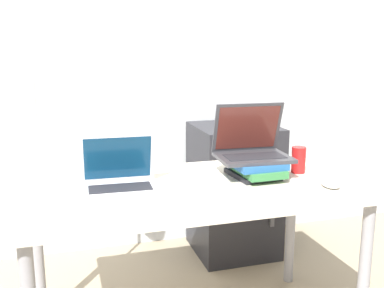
{
  "coord_description": "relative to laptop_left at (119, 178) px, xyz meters",
  "views": [
    {
      "loc": [
        -0.53,
        -1.38,
        1.3
      ],
      "look_at": [
        -0.0,
        0.37,
        0.9
      ],
      "focal_mm": 42.0,
      "sensor_mm": 36.0,
      "label": 1
    }
  ],
  "objects": [
    {
      "name": "mini_fridge",
      "position": [
        0.81,
        0.73,
        -0.35
      ],
      "size": [
        0.49,
        0.5,
        0.82
      ],
      "color": "#232328",
      "rests_on": "ground_plane"
    },
    {
      "name": "laptop_on_books",
      "position": [
        0.6,
        0.03,
        0.09
      ],
      "size": [
        0.33,
        0.26,
        0.25
      ],
      "color": "#333338",
      "rests_on": "book_stack"
    },
    {
      "name": "desk_lamp",
      "position": [
        -0.25,
        0.17,
        0.42
      ],
      "size": [
        0.23,
        0.2,
        0.63
      ],
      "color": "white",
      "rests_on": "desk"
    },
    {
      "name": "wall_back",
      "position": [
        0.3,
        1.04,
        0.58
      ],
      "size": [
        8.0,
        0.05,
        2.7
      ],
      "color": "silver",
      "rests_on": "ground_plane"
    },
    {
      "name": "wireless_keyboard",
      "position": [
        0.65,
        -0.28,
        -0.04
      ],
      "size": [
        0.28,
        0.15,
        0.01
      ],
      "color": "silver",
      "rests_on": "desk"
    },
    {
      "name": "laptop_left",
      "position": [
        0.0,
        0.0,
        0.0
      ],
      "size": [
        0.32,
        0.24,
        0.23
      ],
      "color": "silver",
      "rests_on": "desk"
    },
    {
      "name": "desk",
      "position": [
        0.3,
        -0.04,
        -0.12
      ],
      "size": [
        1.44,
        0.74,
        0.72
      ],
      "color": "beige",
      "rests_on": "ground_plane"
    },
    {
      "name": "book_stack",
      "position": [
        0.61,
        -0.0,
        -0.0
      ],
      "size": [
        0.22,
        0.28,
        0.08
      ],
      "color": "black",
      "rests_on": "desk"
    },
    {
      "name": "soda_can",
      "position": [
        0.84,
        0.01,
        0.01
      ],
      "size": [
        0.07,
        0.07,
        0.12
      ],
      "color": "red",
      "rests_on": "desk"
    },
    {
      "name": "mouse",
      "position": [
        0.85,
        -0.24,
        -0.03
      ],
      "size": [
        0.07,
        0.1,
        0.04
      ],
      "color": "white",
      "rests_on": "desk"
    }
  ]
}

